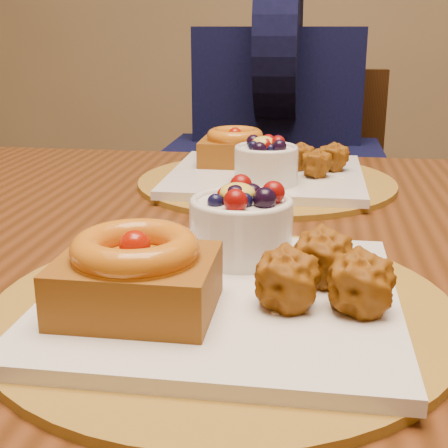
{
  "coord_description": "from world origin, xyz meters",
  "views": [
    {
      "loc": [
        0.04,
        -0.65,
        0.98
      ],
      "look_at": [
        -0.03,
        -0.14,
        0.82
      ],
      "focal_mm": 50.0,
      "sensor_mm": 36.0,
      "label": 1
    }
  ],
  "objects_px": {
    "dining_table": "(250,291)",
    "place_setting_near": "(220,278)",
    "place_setting_far": "(265,170)",
    "chair_far": "(297,241)",
    "diner": "(278,104)"
  },
  "relations": [
    {
      "from": "diner",
      "to": "dining_table",
      "type": "bearing_deg",
      "value": -66.32
    },
    {
      "from": "dining_table",
      "to": "diner",
      "type": "height_order",
      "value": "diner"
    },
    {
      "from": "chair_far",
      "to": "diner",
      "type": "relative_size",
      "value": 1.17
    },
    {
      "from": "place_setting_far",
      "to": "place_setting_near",
      "type": "bearing_deg",
      "value": -90.1
    },
    {
      "from": "place_setting_far",
      "to": "chair_far",
      "type": "bearing_deg",
      "value": 85.69
    },
    {
      "from": "place_setting_far",
      "to": "chair_far",
      "type": "height_order",
      "value": "chair_far"
    },
    {
      "from": "dining_table",
      "to": "chair_far",
      "type": "distance_m",
      "value": 0.76
    },
    {
      "from": "dining_table",
      "to": "place_setting_far",
      "type": "height_order",
      "value": "place_setting_far"
    },
    {
      "from": "dining_table",
      "to": "place_setting_far",
      "type": "relative_size",
      "value": 4.21
    },
    {
      "from": "dining_table",
      "to": "place_setting_near",
      "type": "relative_size",
      "value": 4.21
    },
    {
      "from": "dining_table",
      "to": "place_setting_far",
      "type": "xyz_separation_m",
      "value": [
        -0.0,
        0.22,
        0.1
      ]
    },
    {
      "from": "place_setting_far",
      "to": "chair_far",
      "type": "relative_size",
      "value": 0.43
    },
    {
      "from": "place_setting_far",
      "to": "chair_far",
      "type": "xyz_separation_m",
      "value": [
        0.04,
        0.52,
        -0.29
      ]
    },
    {
      "from": "chair_far",
      "to": "place_setting_far",
      "type": "bearing_deg",
      "value": -100.91
    },
    {
      "from": "dining_table",
      "to": "place_setting_near",
      "type": "distance_m",
      "value": 0.24
    }
  ]
}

